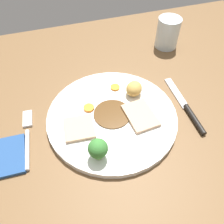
{
  "coord_description": "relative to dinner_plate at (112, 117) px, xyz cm",
  "views": [
    {
      "loc": [
        -8.72,
        -33.06,
        45.43
      ],
      "look_at": [
        1.22,
        -1.33,
        6.0
      ],
      "focal_mm": 37.74,
      "sensor_mm": 36.0,
      "label": 1
    }
  ],
  "objects": [
    {
      "name": "dining_table",
      "position": [
        -1.22,
        1.33,
        -2.5
      ],
      "size": [
        120.0,
        84.0,
        3.6
      ],
      "primitive_type": "cube",
      "color": "brown",
      "rests_on": "ground"
    },
    {
      "name": "dinner_plate",
      "position": [
        0.0,
        0.0,
        0.0
      ],
      "size": [
        28.97,
        28.97,
        1.4
      ],
      "primitive_type": "cylinder",
      "color": "white",
      "rests_on": "dining_table"
    },
    {
      "name": "gravy_pool",
      "position": [
        0.12,
        0.16,
        0.85
      ],
      "size": [
        8.36,
        8.36,
        0.3
      ],
      "primitive_type": "cylinder",
      "color": "#563819",
      "rests_on": "dinner_plate"
    },
    {
      "name": "meat_slice_main",
      "position": [
        -7.76,
        -1.7,
        1.1
      ],
      "size": [
        6.7,
        6.67,
        0.8
      ],
      "primitive_type": "cube",
      "rotation": [
        0.0,
        0.0,
        3.06
      ],
      "color": "tan",
      "rests_on": "dinner_plate"
    },
    {
      "name": "meat_slice_under",
      "position": [
        5.82,
        -2.32,
        1.1
      ],
      "size": [
        6.56,
        8.69,
        0.8
      ],
      "primitive_type": "cube",
      "rotation": [
        0.0,
        0.0,
        1.66
      ],
      "color": "tan",
      "rests_on": "dinner_plate"
    },
    {
      "name": "roast_potato_left",
      "position": [
        6.94,
        4.76,
        2.39
      ],
      "size": [
        5.55,
        5.56,
        3.38
      ],
      "primitive_type": "ellipsoid",
      "rotation": [
        0.0,
        0.0,
        0.8
      ],
      "color": "tan",
      "rests_on": "dinner_plate"
    },
    {
      "name": "carrot_coin_front",
      "position": [
        3.3,
        7.98,
        0.93
      ],
      "size": [
        2.26,
        2.26,
        0.45
      ],
      "primitive_type": "cylinder",
      "color": "orange",
      "rests_on": "dinner_plate"
    },
    {
      "name": "carrot_coin_back",
      "position": [
        -4.47,
        3.34,
        0.97
      ],
      "size": [
        2.41,
        2.41,
        0.53
      ],
      "primitive_type": "cylinder",
      "color": "orange",
      "rests_on": "dinner_plate"
    },
    {
      "name": "broccoli_floret",
      "position": [
        -5.6,
        -9.17,
        3.44
      ],
      "size": [
        3.85,
        3.85,
        4.81
      ],
      "color": "#8CB766",
      "rests_on": "dinner_plate"
    },
    {
      "name": "fork",
      "position": [
        -18.65,
        0.65,
        -0.31
      ],
      "size": [
        2.68,
        15.32,
        0.9
      ],
      "rotation": [
        0.0,
        0.0,
        1.49
      ],
      "color": "silver",
      "rests_on": "dining_table"
    },
    {
      "name": "knife",
      "position": [
        17.55,
        -2.73,
        -0.25
      ],
      "size": [
        1.97,
        18.53,
        1.2
      ],
      "rotation": [
        0.0,
        0.0,
        1.54
      ],
      "color": "black",
      "rests_on": "dining_table"
    },
    {
      "name": "water_glass",
      "position": [
        24.06,
        22.43,
        3.67
      ],
      "size": [
        6.61,
        6.61,
        8.73
      ],
      "primitive_type": "cylinder",
      "color": "silver",
      "rests_on": "dining_table"
    }
  ]
}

